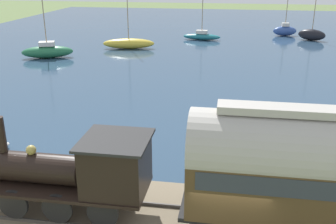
{
  "coord_description": "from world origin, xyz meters",
  "views": [
    {
      "loc": [
        -11.07,
        0.2,
        9.01
      ],
      "look_at": [
        7.58,
        3.26,
        2.07
      ],
      "focal_mm": 42.0,
      "sensor_mm": 36.0,
      "label": 1
    }
  ],
  "objects_px": {
    "sailboat_yellow": "(129,43)",
    "rowboat_far_out": "(292,134)",
    "steam_locomotive": "(81,169)",
    "sailboat_green": "(47,51)",
    "sailboat_blue": "(285,30)",
    "sailboat_black": "(312,34)",
    "sailboat_teal": "(202,36)"
  },
  "relations": [
    {
      "from": "sailboat_yellow",
      "to": "rowboat_far_out",
      "type": "bearing_deg",
      "value": -156.12
    },
    {
      "from": "steam_locomotive",
      "to": "sailboat_green",
      "type": "relative_size",
      "value": 0.99
    },
    {
      "from": "rowboat_far_out",
      "to": "sailboat_blue",
      "type": "bearing_deg",
      "value": 31.85
    },
    {
      "from": "sailboat_yellow",
      "to": "rowboat_far_out",
      "type": "height_order",
      "value": "sailboat_yellow"
    },
    {
      "from": "sailboat_blue",
      "to": "sailboat_yellow",
      "type": "distance_m",
      "value": 23.13
    },
    {
      "from": "sailboat_green",
      "to": "sailboat_black",
      "type": "xyz_separation_m",
      "value": [
        15.76,
        -29.6,
        0.07
      ]
    },
    {
      "from": "sailboat_yellow",
      "to": "sailboat_black",
      "type": "bearing_deg",
      "value": -76.93
    },
    {
      "from": "sailboat_black",
      "to": "sailboat_teal",
      "type": "bearing_deg",
      "value": 124.8
    },
    {
      "from": "sailboat_blue",
      "to": "rowboat_far_out",
      "type": "xyz_separation_m",
      "value": [
        -36.42,
        3.59,
        -0.56
      ]
    },
    {
      "from": "sailboat_black",
      "to": "rowboat_far_out",
      "type": "bearing_deg",
      "value": -164.27
    },
    {
      "from": "sailboat_black",
      "to": "rowboat_far_out",
      "type": "distance_m",
      "value": 33.76
    },
    {
      "from": "steam_locomotive",
      "to": "sailboat_blue",
      "type": "height_order",
      "value": "sailboat_blue"
    },
    {
      "from": "steam_locomotive",
      "to": "sailboat_green",
      "type": "xyz_separation_m",
      "value": [
        27.04,
        14.28,
        -1.63
      ]
    },
    {
      "from": "sailboat_blue",
      "to": "sailboat_green",
      "type": "bearing_deg",
      "value": 116.15
    },
    {
      "from": "steam_locomotive",
      "to": "sailboat_black",
      "type": "xyz_separation_m",
      "value": [
        42.8,
        -15.31,
        -1.57
      ]
    },
    {
      "from": "sailboat_green",
      "to": "rowboat_far_out",
      "type": "height_order",
      "value": "sailboat_green"
    },
    {
      "from": "sailboat_green",
      "to": "sailboat_teal",
      "type": "bearing_deg",
      "value": -68.2
    },
    {
      "from": "sailboat_blue",
      "to": "sailboat_teal",
      "type": "xyz_separation_m",
      "value": [
        -5.26,
        11.27,
        -0.25
      ]
    },
    {
      "from": "sailboat_black",
      "to": "sailboat_yellow",
      "type": "bearing_deg",
      "value": 139.89
    },
    {
      "from": "steam_locomotive",
      "to": "sailboat_yellow",
      "type": "height_order",
      "value": "sailboat_yellow"
    },
    {
      "from": "sailboat_teal",
      "to": "sailboat_black",
      "type": "xyz_separation_m",
      "value": [
        1.94,
        -14.34,
        0.28
      ]
    },
    {
      "from": "sailboat_teal",
      "to": "rowboat_far_out",
      "type": "height_order",
      "value": "sailboat_teal"
    },
    {
      "from": "sailboat_green",
      "to": "rowboat_far_out",
      "type": "relative_size",
      "value": 2.78
    },
    {
      "from": "steam_locomotive",
      "to": "sailboat_black",
      "type": "relative_size",
      "value": 0.78
    },
    {
      "from": "sailboat_teal",
      "to": "sailboat_green",
      "type": "bearing_deg",
      "value": 136.81
    },
    {
      "from": "sailboat_blue",
      "to": "steam_locomotive",
      "type": "bearing_deg",
      "value": 155.56
    },
    {
      "from": "sailboat_teal",
      "to": "sailboat_black",
      "type": "relative_size",
      "value": 0.71
    },
    {
      "from": "sailboat_green",
      "to": "sailboat_black",
      "type": "relative_size",
      "value": 0.79
    },
    {
      "from": "sailboat_black",
      "to": "sailboat_green",
      "type": "bearing_deg",
      "value": 145.15
    },
    {
      "from": "sailboat_green",
      "to": "sailboat_yellow",
      "type": "bearing_deg",
      "value": -68.96
    },
    {
      "from": "sailboat_black",
      "to": "sailboat_blue",
      "type": "bearing_deg",
      "value": 69.87
    },
    {
      "from": "sailboat_green",
      "to": "rowboat_far_out",
      "type": "xyz_separation_m",
      "value": [
        -17.33,
        -22.93,
        -0.53
      ]
    }
  ]
}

